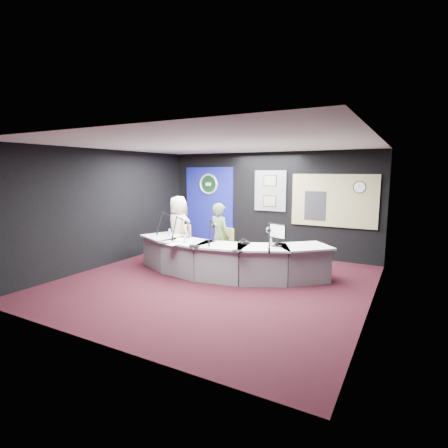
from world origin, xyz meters
The scene contains 33 objects.
ground centered at (0.00, 0.00, 0.00)m, with size 6.00×6.00×0.00m, color black.
ceiling centered at (0.00, 0.00, 2.80)m, with size 6.00×6.00×0.02m, color silver.
wall_back centered at (0.00, 3.00, 1.40)m, with size 6.00×0.02×2.80m, color black.
wall_front centered at (0.00, -3.00, 1.40)m, with size 6.00×0.02×2.80m, color black.
wall_left centered at (-3.00, 0.00, 1.40)m, with size 0.02×6.00×2.80m, color black.
wall_right centered at (3.00, 0.00, 1.40)m, with size 0.02×6.00×2.80m, color black.
broadcast_desk centered at (-0.05, 0.55, 0.38)m, with size 4.50×1.90×0.75m, color silver, non-canonical shape.
backdrop_panel centered at (-1.90, 2.97, 1.25)m, with size 1.60×0.05×2.30m, color navy.
agency_seal centered at (-1.90, 2.93, 1.90)m, with size 0.63×0.63×0.07m, color silver.
seal_center centered at (-1.90, 2.94, 1.90)m, with size 0.48×0.48×0.01m, color black.
pinboard centered at (0.05, 2.97, 1.75)m, with size 0.90×0.04×1.10m, color slate.
framed_photo_upper centered at (0.05, 2.94, 2.03)m, with size 0.34×0.02×0.27m, color #7C755A.
framed_photo_lower centered at (0.05, 2.94, 1.47)m, with size 0.34×0.02×0.27m, color #7C755A.
booth_window_frame centered at (1.75, 2.97, 1.55)m, with size 2.12×0.06×1.32m, color tan.
booth_glow centered at (1.75, 2.96, 1.55)m, with size 2.00×0.02×1.20m, color beige.
equipment_rack centered at (1.30, 2.94, 1.40)m, with size 0.55×0.02×0.75m, color black.
wall_clock centered at (2.35, 2.94, 1.90)m, with size 0.28×0.28×0.01m, color white.
armchair_left centered at (-1.63, 1.03, 0.50)m, with size 0.56×0.56×1.00m, color tan, non-canonical shape.
armchair_right centered at (-0.39, 0.93, 0.52)m, with size 0.58×0.58×1.03m, color tan, non-canonical shape.
draped_jacket centered at (-1.79, 1.24, 0.62)m, with size 0.50×0.10×0.70m, color slate.
person_man centered at (-1.63, 1.03, 0.83)m, with size 0.82×0.53×1.67m, color beige.
person_woman centered at (-0.39, 0.93, 0.78)m, with size 0.57×0.37×1.56m, color #4E6333.
computer_monitor centered at (1.12, 0.65, 1.07)m, with size 0.49×0.03×0.33m, color black.
desk_phone centered at (0.41, 0.60, 0.78)m, with size 0.21×0.17×0.05m, color black.
headphones_near centered at (0.64, -0.20, 0.77)m, with size 0.22×0.22×0.04m, color black.
headphones_far centered at (-0.34, -0.20, 0.77)m, with size 0.24×0.24×0.04m, color black.
paper_stack centered at (-1.07, 0.36, 0.75)m, with size 0.22×0.32×0.00m, color white.
notepad centered at (-0.86, -0.20, 0.75)m, with size 0.19×0.28×0.00m, color white.
boom_mic_a centered at (-1.82, 0.81, 1.05)m, with size 0.26×0.72×0.60m, color black, non-canonical shape.
boom_mic_b centered at (-1.11, 0.38, 1.05)m, with size 0.16×0.74×0.60m, color black, non-canonical shape.
boom_mic_c centered at (-0.19, 0.26, 1.05)m, with size 0.32×0.71×0.60m, color black, non-canonical shape.
boom_mic_d centered at (1.08, 0.30, 1.05)m, with size 0.36×0.69×0.60m, color black, non-canonical shape.
water_bottles centered at (-0.25, 0.34, 0.84)m, with size 2.57×0.57×0.18m, color silver, non-canonical shape.
Camera 1 is at (3.55, -6.02, 2.27)m, focal length 28.00 mm.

